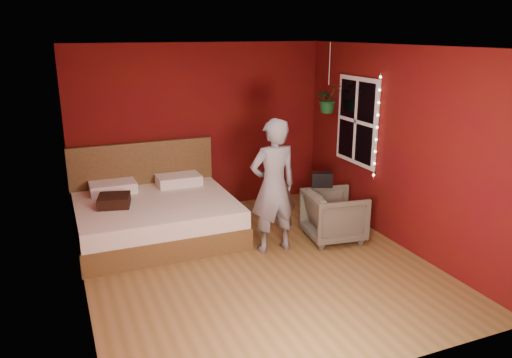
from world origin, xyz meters
name	(u,v)px	position (x,y,z in m)	size (l,w,h in m)	color
floor	(256,264)	(0.00, 0.00, 0.00)	(4.50, 4.50, 0.00)	brown
room_walls	(256,130)	(0.00, 0.00, 1.68)	(4.04, 4.54, 2.62)	#581209
window	(357,121)	(1.97, 0.90, 1.50)	(0.05, 0.97, 1.27)	white
fairy_lights	(377,127)	(1.94, 0.37, 1.50)	(0.04, 0.04, 1.45)	silver
bed	(155,214)	(-0.95, 1.39, 0.31)	(2.14, 1.82, 1.17)	brown
person	(273,186)	(0.36, 0.30, 0.87)	(0.64, 0.42, 1.74)	slate
armchair	(334,216)	(1.28, 0.30, 0.34)	(0.73, 0.75, 0.68)	#555143
handbag	(322,180)	(1.23, 0.58, 0.78)	(0.28, 0.14, 0.20)	black
throw_pillow	(114,201)	(-1.49, 1.30, 0.61)	(0.40, 0.40, 0.14)	black
hanging_plant	(328,99)	(1.75, 1.38, 1.77)	(0.41, 0.36, 1.04)	silver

